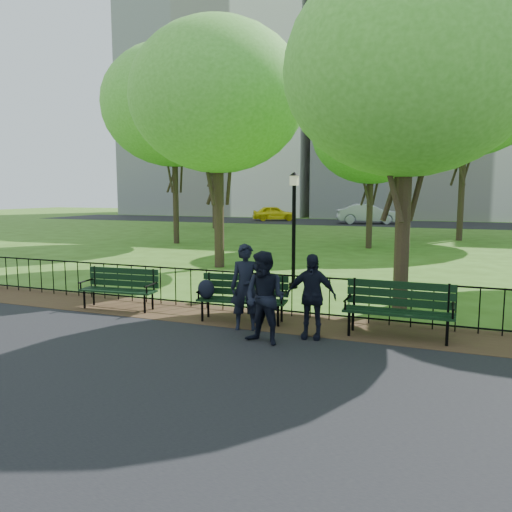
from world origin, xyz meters
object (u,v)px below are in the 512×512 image
at_px(park_bench_main, 231,292).
at_px(sedan_silver, 367,214).
at_px(park_bench_right_a, 399,303).
at_px(person_right, 311,296).
at_px(tree_mid_w, 174,105).
at_px(tree_far_c, 372,133).
at_px(lamppost, 294,226).
at_px(tree_near_w, 218,97).
at_px(person_mid, 265,298).
at_px(tree_far_w, 214,116).
at_px(person_left, 246,287).
at_px(park_bench_left_a, 120,284).
at_px(tree_near_e, 409,70).
at_px(taxi, 274,213).
at_px(tree_far_e, 467,91).

bearing_deg(park_bench_main, sedan_silver, 86.97).
bearing_deg(park_bench_right_a, person_right, -155.91).
relative_size(tree_mid_w, sedan_silver, 1.98).
xyz_separation_m(tree_far_c, sedan_silver, (-2.89, 18.03, -4.45)).
distance_m(lamppost, tree_far_c, 11.22).
distance_m(tree_near_w, person_mid, 10.33).
relative_size(park_bench_right_a, sedan_silver, 0.39).
distance_m(park_bench_main, tree_mid_w, 17.11).
relative_size(tree_near_w, tree_far_w, 0.73).
relative_size(person_left, person_mid, 1.02).
distance_m(park_bench_left_a, person_left, 3.35).
xyz_separation_m(tree_near_e, tree_far_c, (-2.55, 12.03, 0.08)).
relative_size(park_bench_right_a, person_right, 1.26).
bearing_deg(park_bench_right_a, taxi, 112.67).
xyz_separation_m(tree_near_w, person_mid, (4.60, -7.81, -4.96)).
relative_size(tree_near_e, tree_far_w, 0.66).
relative_size(park_bench_left_a, park_bench_right_a, 0.93).
bearing_deg(tree_far_w, person_left, -62.66).
xyz_separation_m(park_bench_right_a, tree_far_c, (-2.75, 14.39, 4.66)).
distance_m(tree_near_w, sedan_silver, 26.39).
xyz_separation_m(park_bench_right_a, tree_near_w, (-6.70, 6.52, 5.15)).
distance_m(tree_far_w, person_left, 27.83).
height_order(park_bench_left_a, tree_far_e, tree_far_e).
height_order(person_left, taxi, person_left).
bearing_deg(taxi, tree_far_e, -156.25).
bearing_deg(taxi, park_bench_left_a, 169.17).
distance_m(park_bench_main, lamppost, 4.00).
bearing_deg(person_right, lamppost, 107.33).
bearing_deg(park_bench_left_a, park_bench_right_a, -4.77).
height_order(park_bench_left_a, taxi, taxi).
xyz_separation_m(park_bench_right_a, tree_mid_w, (-12.27, 13.07, 6.25)).
distance_m(tree_near_w, person_left, 9.50).
xyz_separation_m(taxi, sedan_silver, (8.60, -1.41, 0.15)).
height_order(tree_near_w, person_mid, tree_near_w).
bearing_deg(lamppost, tree_near_e, -25.33).
xyz_separation_m(park_bench_right_a, person_mid, (-2.10, -1.28, 0.19)).
relative_size(tree_mid_w, tree_far_c, 1.30).
height_order(park_bench_left_a, tree_near_e, tree_near_e).
height_order(lamppost, tree_far_c, tree_far_c).
relative_size(tree_mid_w, person_left, 6.04).
height_order(tree_far_e, person_right, tree_far_e).
bearing_deg(tree_near_e, sedan_silver, 100.26).
distance_m(person_right, taxi, 36.79).
distance_m(tree_far_e, tree_far_w, 16.70).
bearing_deg(tree_near_e, park_bench_right_a, -85.36).
bearing_deg(lamppost, park_bench_left_a, -127.66).
bearing_deg(tree_far_e, park_bench_right_a, -93.56).
xyz_separation_m(tree_near_w, tree_far_c, (3.96, 7.87, -0.49)).
relative_size(park_bench_main, tree_near_e, 0.25).
distance_m(park_bench_main, person_mid, 1.70).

